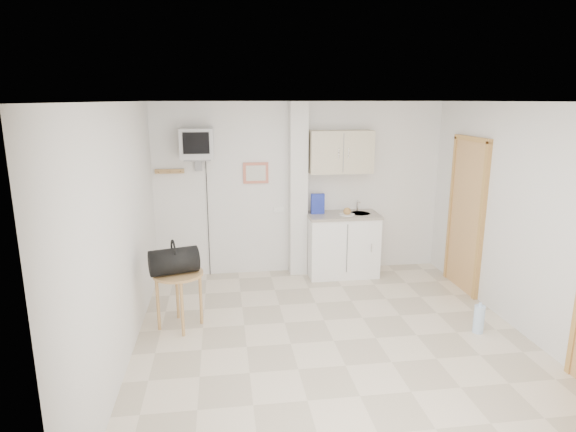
{
  "coord_description": "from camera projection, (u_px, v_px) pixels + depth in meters",
  "views": [
    {
      "loc": [
        -1.14,
        -4.58,
        2.52
      ],
      "look_at": [
        -0.41,
        0.6,
        1.25
      ],
      "focal_mm": 30.0,
      "sensor_mm": 36.0,
      "label": 1
    }
  ],
  "objects": [
    {
      "name": "ground",
      "position": [
        334.0,
        341.0,
        5.16
      ],
      "size": [
        4.5,
        4.5,
        0.0
      ],
      "primitive_type": "plane",
      "color": "beige",
      "rests_on": "ground"
    },
    {
      "name": "room_envelope",
      "position": [
        358.0,
        198.0,
        4.91
      ],
      "size": [
        4.24,
        4.54,
        2.55
      ],
      "color": "white",
      "rests_on": "ground"
    },
    {
      "name": "kitchenette",
      "position": [
        342.0,
        221.0,
        6.97
      ],
      "size": [
        1.03,
        0.58,
        2.1
      ],
      "color": "white",
      "rests_on": "ground"
    },
    {
      "name": "crt_television",
      "position": [
        197.0,
        144.0,
        6.45
      ],
      "size": [
        0.44,
        0.45,
        2.15
      ],
      "color": "slate",
      "rests_on": "ground"
    },
    {
      "name": "round_table",
      "position": [
        179.0,
        281.0,
        5.36
      ],
      "size": [
        0.55,
        0.55,
        0.65
      ],
      "rotation": [
        0.0,
        0.0,
        0.19
      ],
      "color": "#A4844A",
      "rests_on": "ground"
    },
    {
      "name": "duffel_bag",
      "position": [
        174.0,
        261.0,
        5.27
      ],
      "size": [
        0.58,
        0.42,
        0.39
      ],
      "rotation": [
        0.0,
        0.0,
        0.28
      ],
      "color": "black",
      "rests_on": "round_table"
    },
    {
      "name": "water_bottle",
      "position": [
        479.0,
        319.0,
        5.31
      ],
      "size": [
        0.12,
        0.12,
        0.35
      ],
      "color": "#B8D7F9",
      "rests_on": "ground"
    }
  ]
}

